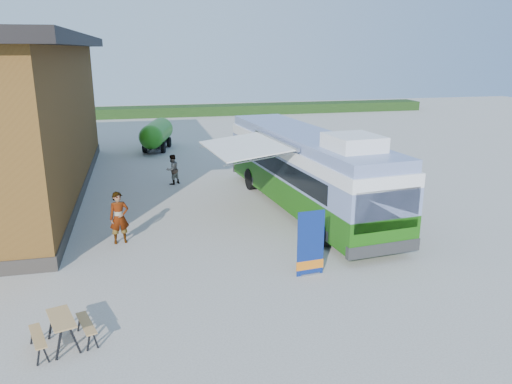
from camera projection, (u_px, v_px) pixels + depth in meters
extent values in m
plane|color=#BCB7AD|center=(254.00, 253.00, 17.42)|extent=(100.00, 100.00, 0.00)
cube|color=#332D28|center=(0.00, 189.00, 24.41)|extent=(8.10, 20.10, 0.50)
cube|color=#264419|center=(248.00, 109.00, 54.59)|extent=(40.00, 3.00, 1.00)
cube|color=#247012|center=(304.00, 187.00, 22.06)|extent=(4.02, 13.02, 1.17)
cube|color=#7384B3|center=(305.00, 164.00, 21.76)|extent=(4.02, 13.02, 0.96)
cube|color=black|center=(272.00, 164.00, 21.83)|extent=(1.18, 10.61, 0.75)
cube|color=black|center=(326.00, 159.00, 22.67)|extent=(1.18, 10.61, 0.75)
cube|color=white|center=(305.00, 148.00, 21.57)|extent=(4.02, 13.02, 0.48)
cube|color=#7384B3|center=(305.00, 137.00, 21.44)|extent=(3.84, 12.79, 0.43)
cube|color=white|center=(354.00, 142.00, 17.63)|extent=(1.90, 2.09, 0.53)
cube|color=black|center=(387.00, 210.00, 16.03)|extent=(2.39, 0.32, 1.39)
cube|color=#2D2D2D|center=(383.00, 248.00, 16.44)|extent=(2.72, 0.49, 0.43)
cube|color=#2D2D2D|center=(257.00, 166.00, 27.91)|extent=(2.72, 0.49, 0.43)
cylinder|color=black|center=(322.00, 232.00, 17.92)|extent=(0.43, 1.10, 1.07)
cylinder|color=black|center=(381.00, 224.00, 18.69)|extent=(0.43, 1.10, 1.07)
cylinder|color=black|center=(251.00, 179.00, 25.18)|extent=(0.43, 1.10, 1.07)
cylinder|color=black|center=(295.00, 175.00, 25.95)|extent=(0.43, 1.10, 1.07)
cube|color=white|center=(244.00, 150.00, 20.61)|extent=(3.24, 4.73, 0.34)
cube|color=#A5A8AD|center=(275.00, 143.00, 21.00)|extent=(0.66, 4.75, 0.15)
cylinder|color=#A5A8AD|center=(260.00, 162.00, 18.89)|extent=(2.87, 0.36, 0.35)
cylinder|color=#A5A8AD|center=(231.00, 144.00, 22.39)|extent=(2.87, 0.36, 0.35)
cube|color=navy|center=(311.00, 243.00, 15.45)|extent=(0.90, 0.13, 2.12)
cube|color=orange|center=(310.00, 265.00, 15.65)|extent=(0.92, 0.13, 0.30)
cube|color=#A5A8AD|center=(310.00, 274.00, 15.74)|extent=(0.65, 0.25, 0.06)
cylinder|color=#A5A8AD|center=(310.00, 243.00, 15.47)|extent=(0.03, 0.03, 2.12)
cube|color=#AD8551|center=(61.00, 318.00, 11.76)|extent=(0.85, 1.30, 0.04)
cube|color=#AD8551|center=(38.00, 336.00, 11.57)|extent=(0.61, 1.22, 0.04)
cube|color=#AD8551|center=(86.00, 323.00, 12.12)|extent=(0.61, 1.22, 0.04)
cube|color=black|center=(59.00, 345.00, 11.37)|extent=(0.06, 0.06, 0.74)
cube|color=black|center=(75.00, 340.00, 11.54)|extent=(0.06, 0.06, 0.74)
cube|color=black|center=(51.00, 325.00, 12.19)|extent=(0.06, 0.06, 0.74)
cube|color=black|center=(66.00, 321.00, 12.37)|extent=(0.06, 0.06, 0.74)
imported|color=#999999|center=(119.00, 218.00, 18.09)|extent=(0.78, 0.59, 1.93)
imported|color=#999999|center=(172.00, 169.00, 26.08)|extent=(0.97, 0.94, 1.58)
cylinder|color=#277F17|center=(157.00, 133.00, 34.83)|extent=(2.44, 3.89, 1.62)
sphere|color=#277F17|center=(151.00, 137.00, 33.10)|extent=(1.62, 1.62, 1.62)
sphere|color=#277F17|center=(162.00, 129.00, 36.56)|extent=(1.62, 1.62, 1.62)
cube|color=black|center=(157.00, 143.00, 35.03)|extent=(1.96, 3.94, 0.18)
cube|color=black|center=(150.00, 150.00, 32.79)|extent=(0.36, 1.08, 0.09)
cylinder|color=black|center=(145.00, 148.00, 34.04)|extent=(0.39, 0.75, 0.72)
cylinder|color=black|center=(163.00, 148.00, 34.02)|extent=(0.39, 0.75, 0.72)
cylinder|color=black|center=(152.00, 142.00, 36.12)|extent=(0.39, 0.75, 0.72)
cylinder|color=black|center=(169.00, 142.00, 36.10)|extent=(0.39, 0.75, 0.72)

